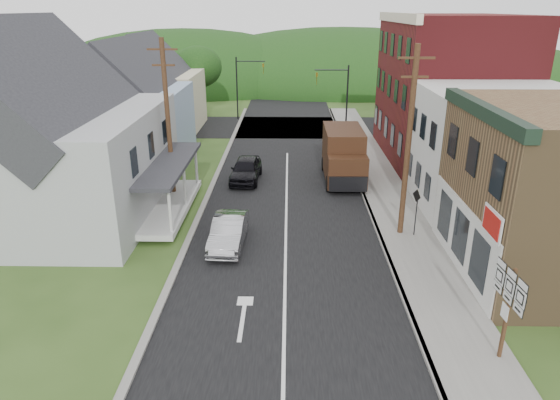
{
  "coord_description": "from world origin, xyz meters",
  "views": [
    {
      "loc": [
        0.12,
        -18.84,
        10.44
      ],
      "look_at": [
        -0.27,
        2.43,
        2.2
      ],
      "focal_mm": 32.0,
      "sensor_mm": 36.0,
      "label": 1
    }
  ],
  "objects_px": {
    "dark_sedan": "(246,169)",
    "route_sign_cluster": "(508,301)",
    "silver_sedan": "(229,232)",
    "warning_sign": "(416,206)",
    "delivery_van": "(344,155)"
  },
  "relations": [
    {
      "from": "route_sign_cluster",
      "to": "warning_sign",
      "type": "bearing_deg",
      "value": 89.19
    },
    {
      "from": "silver_sedan",
      "to": "route_sign_cluster",
      "type": "height_order",
      "value": "route_sign_cluster"
    },
    {
      "from": "silver_sedan",
      "to": "delivery_van",
      "type": "relative_size",
      "value": 0.71
    },
    {
      "from": "warning_sign",
      "to": "dark_sedan",
      "type": "bearing_deg",
      "value": 116.1
    },
    {
      "from": "route_sign_cluster",
      "to": "dark_sedan",
      "type": "bearing_deg",
      "value": 113.91
    },
    {
      "from": "silver_sedan",
      "to": "delivery_van",
      "type": "bearing_deg",
      "value": 59.02
    },
    {
      "from": "dark_sedan",
      "to": "warning_sign",
      "type": "xyz_separation_m",
      "value": [
        8.8,
        -8.36,
        0.9
      ]
    },
    {
      "from": "silver_sedan",
      "to": "dark_sedan",
      "type": "bearing_deg",
      "value": 91.94
    },
    {
      "from": "warning_sign",
      "to": "delivery_van",
      "type": "bearing_deg",
      "value": 86.4
    },
    {
      "from": "dark_sedan",
      "to": "route_sign_cluster",
      "type": "relative_size",
      "value": 1.4
    },
    {
      "from": "silver_sedan",
      "to": "dark_sedan",
      "type": "height_order",
      "value": "dark_sedan"
    },
    {
      "from": "delivery_van",
      "to": "warning_sign",
      "type": "xyz_separation_m",
      "value": [
        2.58,
        -8.57,
        -0.0
      ]
    },
    {
      "from": "silver_sedan",
      "to": "delivery_van",
      "type": "distance_m",
      "value": 11.48
    },
    {
      "from": "dark_sedan",
      "to": "route_sign_cluster",
      "type": "height_order",
      "value": "route_sign_cluster"
    },
    {
      "from": "route_sign_cluster",
      "to": "silver_sedan",
      "type": "bearing_deg",
      "value": 135.18
    }
  ]
}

